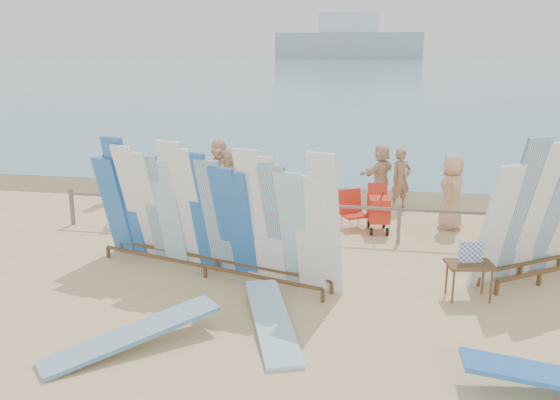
% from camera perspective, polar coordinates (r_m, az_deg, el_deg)
% --- Properties ---
extents(ground, '(160.00, 160.00, 0.00)m').
position_cam_1_polar(ground, '(11.06, 0.86, -8.53)').
color(ground, '#D7B37C').
rests_on(ground, ground).
extents(ocean, '(320.00, 240.00, 0.02)m').
position_cam_1_polar(ocean, '(138.10, 10.06, 12.67)').
color(ocean, teal).
rests_on(ocean, ground).
extents(wet_sand_strip, '(40.00, 2.60, 0.01)m').
position_cam_1_polar(wet_sand_strip, '(17.85, 4.76, 0.50)').
color(wet_sand_strip, brown).
rests_on(wet_sand_strip, ground).
extents(distant_ship, '(45.00, 8.00, 14.00)m').
position_cam_1_polar(distant_ship, '(190.52, 6.63, 14.89)').
color(distant_ship, '#999EA3').
rests_on(distant_ship, ocean).
extents(fence, '(12.08, 0.08, 0.90)m').
position_cam_1_polar(fence, '(13.65, 2.99, -1.18)').
color(fence, '#715F55').
rests_on(fence, ground).
extents(main_surfboard_rack, '(5.27, 2.09, 2.66)m').
position_cam_1_polar(main_surfboard_rack, '(11.41, -6.78, -1.56)').
color(main_surfboard_rack, brown).
rests_on(main_surfboard_rack, ground).
extents(side_surfboard_rack, '(2.43, 2.00, 2.86)m').
position_cam_1_polar(side_surfboard_rack, '(11.94, 23.43, -1.46)').
color(side_surfboard_rack, brown).
rests_on(side_surfboard_rack, ground).
extents(vendor_table, '(0.89, 0.70, 1.06)m').
position_cam_1_polar(vendor_table, '(11.03, 17.69, -7.33)').
color(vendor_table, brown).
rests_on(vendor_table, ground).
extents(flat_board_e, '(2.31, 2.27, 0.42)m').
position_cam_1_polar(flat_board_e, '(9.34, -13.98, -13.61)').
color(flat_board_e, silver).
rests_on(flat_board_e, ground).
extents(flat_board_a, '(1.44, 2.73, 0.25)m').
position_cam_1_polar(flat_board_a, '(9.67, -0.81, -12.10)').
color(flat_board_a, '#85C0D5').
rests_on(flat_board_a, ground).
extents(beach_chair_left, '(0.61, 0.62, 0.79)m').
position_cam_1_polar(beach_chair_left, '(14.20, 3.10, -2.23)').
color(beach_chair_left, red).
rests_on(beach_chair_left, ground).
extents(beach_chair_right, '(0.82, 0.82, 0.93)m').
position_cam_1_polar(beach_chair_right, '(14.61, 7.09, -1.67)').
color(beach_chair_right, red).
rests_on(beach_chair_right, ground).
extents(stroller, '(0.68, 0.89, 1.13)m').
position_cam_1_polar(stroller, '(14.38, 9.44, -1.27)').
color(stroller, red).
rests_on(stroller, ground).
extents(beachgoer_7, '(0.69, 0.63, 1.67)m').
position_cam_1_polar(beachgoer_7, '(16.37, 11.55, 1.96)').
color(beachgoer_7, '#8C6042').
rests_on(beachgoer_7, ground).
extents(beachgoer_0, '(0.87, 0.43, 1.76)m').
position_cam_1_polar(beachgoer_0, '(15.44, -14.20, 1.22)').
color(beachgoer_0, tan).
rests_on(beachgoer_0, ground).
extents(beachgoer_6, '(0.68, 0.99, 1.84)m').
position_cam_1_polar(beachgoer_6, '(14.91, 16.20, 0.77)').
color(beachgoer_6, tan).
rests_on(beachgoer_6, ground).
extents(beachgoer_5, '(1.21, 1.57, 1.66)m').
position_cam_1_polar(beachgoer_5, '(17.14, 9.68, 2.59)').
color(beachgoer_5, beige).
rests_on(beachgoer_5, ground).
extents(beachgoer_11, '(1.24, 1.66, 1.73)m').
position_cam_1_polar(beachgoer_11, '(17.31, -5.88, 2.98)').
color(beachgoer_11, beige).
rests_on(beachgoer_11, ground).
extents(beachgoer_extra_1, '(0.57, 1.09, 1.79)m').
position_cam_1_polar(beachgoer_extra_1, '(17.47, -16.11, 2.67)').
color(beachgoer_extra_1, '#8C6042').
rests_on(beachgoer_extra_1, ground).
extents(beachgoer_1, '(0.64, 0.63, 1.59)m').
position_cam_1_polar(beachgoer_1, '(16.57, -5.80, 2.20)').
color(beachgoer_1, '#8C6042').
rests_on(beachgoer_1, ground).
extents(beachgoer_2, '(0.90, 0.75, 1.67)m').
position_cam_1_polar(beachgoer_2, '(15.97, -4.88, 1.88)').
color(beachgoer_2, beige).
rests_on(beachgoer_2, ground).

